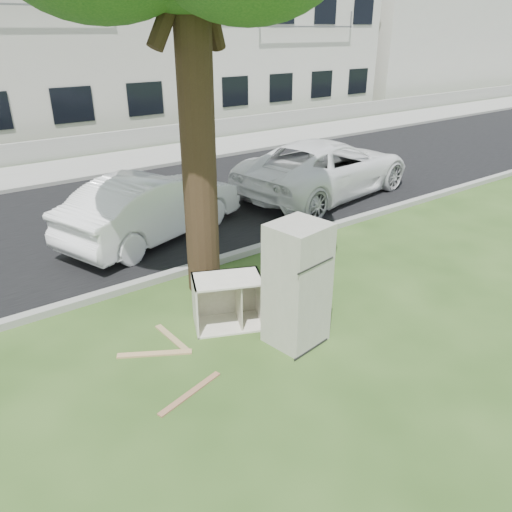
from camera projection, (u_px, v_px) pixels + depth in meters
ground at (291, 324)px, 7.45m from camera, size 120.00×120.00×0.00m
road at (127, 215)px, 11.83m from camera, size 120.00×7.00×0.01m
kerb_near at (205, 267)px, 9.24m from camera, size 120.00×0.18×0.12m
kerb_far at (78, 181)px, 14.42m from camera, size 120.00×0.18×0.12m
sidewalk at (62, 171)px, 15.48m from camera, size 120.00×2.80×0.01m
low_wall at (45, 150)px, 16.51m from camera, size 120.00×0.15×0.70m
townhouse_right at (251, 41)px, 25.31m from camera, size 10.20×8.16×6.84m
filler_right at (416, 42)px, 33.35m from camera, size 16.00×9.00×6.40m
fridge at (297, 285)px, 6.73m from camera, size 0.81×0.77×1.75m
cabinet at (228, 302)px, 7.29m from camera, size 1.16×0.97×0.77m
plank_a at (190, 393)px, 6.03m from camera, size 0.98×0.34×0.02m
plank_b at (155, 354)px, 6.76m from camera, size 0.91×0.59×0.02m
plank_c at (172, 338)px, 7.10m from camera, size 0.13×0.82×0.02m
car_center at (153, 206)px, 10.31m from camera, size 4.39×2.72×1.37m
car_right at (326, 167)px, 13.00m from camera, size 5.52×3.18×1.45m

